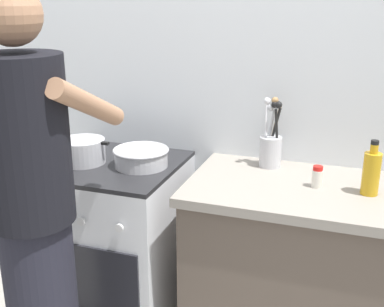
% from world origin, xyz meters
% --- Properties ---
extents(back_wall, '(3.20, 0.10, 2.50)m').
position_xyz_m(back_wall, '(0.20, 0.50, 1.25)').
color(back_wall, silver).
rests_on(back_wall, ground).
extents(countertop, '(1.00, 0.60, 0.90)m').
position_xyz_m(countertop, '(0.55, 0.15, 0.45)').
color(countertop, brown).
rests_on(countertop, ground).
extents(stove_range, '(0.60, 0.62, 0.90)m').
position_xyz_m(stove_range, '(-0.35, 0.15, 0.45)').
color(stove_range, silver).
rests_on(stove_range, ground).
extents(pot, '(0.28, 0.21, 0.11)m').
position_xyz_m(pot, '(-0.49, 0.11, 0.96)').
color(pot, '#B2B2B7').
rests_on(pot, stove_range).
extents(mixing_bowl, '(0.26, 0.26, 0.08)m').
position_xyz_m(mixing_bowl, '(-0.21, 0.15, 0.95)').
color(mixing_bowl, '#B7B7BC').
rests_on(mixing_bowl, stove_range).
extents(utensil_crock, '(0.10, 0.10, 0.32)m').
position_xyz_m(utensil_crock, '(0.35, 0.35, 1.00)').
color(utensil_crock, silver).
rests_on(utensil_crock, countertop).
extents(spice_bottle, '(0.04, 0.04, 0.09)m').
position_xyz_m(spice_bottle, '(0.58, 0.16, 0.94)').
color(spice_bottle, silver).
rests_on(spice_bottle, countertop).
extents(oil_bottle, '(0.07, 0.07, 0.22)m').
position_xyz_m(oil_bottle, '(0.79, 0.15, 0.99)').
color(oil_bottle, gold).
rests_on(oil_bottle, countertop).
extents(person, '(0.41, 0.50, 1.70)m').
position_xyz_m(person, '(-0.34, -0.48, 0.86)').
color(person, black).
rests_on(person, ground).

